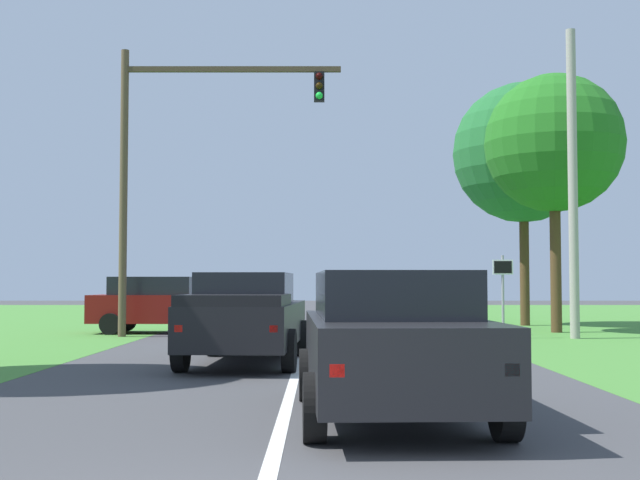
{
  "coord_description": "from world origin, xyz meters",
  "views": [
    {
      "loc": [
        0.44,
        -5.04,
        1.64
      ],
      "look_at": [
        0.51,
        15.75,
        2.7
      ],
      "focal_mm": 47.08,
      "sensor_mm": 36.0,
      "label": 1
    }
  ],
  "objects_px": {
    "keep_moving_sign": "(500,285)",
    "crossing_suv_far": "(156,304)",
    "extra_tree_1": "(520,153)",
    "utility_pole_right": "(570,183)",
    "oak_tree_right": "(551,144)",
    "red_suv_near": "(388,339)",
    "traffic_light": "(172,150)",
    "pickup_truck_lead": "(243,317)"
  },
  "relations": [
    {
      "from": "oak_tree_right",
      "to": "extra_tree_1",
      "type": "bearing_deg",
      "value": 89.16
    },
    {
      "from": "pickup_truck_lead",
      "to": "traffic_light",
      "type": "xyz_separation_m",
      "value": [
        -2.95,
        8.53,
        4.74
      ]
    },
    {
      "from": "pickup_truck_lead",
      "to": "traffic_light",
      "type": "height_order",
      "value": "traffic_light"
    },
    {
      "from": "red_suv_near",
      "to": "keep_moving_sign",
      "type": "bearing_deg",
      "value": 72.57
    },
    {
      "from": "red_suv_near",
      "to": "traffic_light",
      "type": "relative_size",
      "value": 0.57
    },
    {
      "from": "red_suv_near",
      "to": "keep_moving_sign",
      "type": "relative_size",
      "value": 2.06
    },
    {
      "from": "crossing_suv_far",
      "to": "extra_tree_1",
      "type": "bearing_deg",
      "value": 20.04
    },
    {
      "from": "extra_tree_1",
      "to": "utility_pole_right",
      "type": "bearing_deg",
      "value": -92.89
    },
    {
      "from": "traffic_light",
      "to": "utility_pole_right",
      "type": "xyz_separation_m",
      "value": [
        11.92,
        -0.86,
        -1.09
      ]
    },
    {
      "from": "red_suv_near",
      "to": "pickup_truck_lead",
      "type": "bearing_deg",
      "value": 109.5
    },
    {
      "from": "utility_pole_right",
      "to": "keep_moving_sign",
      "type": "bearing_deg",
      "value": 179.8
    },
    {
      "from": "crossing_suv_far",
      "to": "utility_pole_right",
      "type": "xyz_separation_m",
      "value": [
        12.74,
        -2.73,
        3.64
      ]
    },
    {
      "from": "traffic_light",
      "to": "utility_pole_right",
      "type": "height_order",
      "value": "utility_pole_right"
    },
    {
      "from": "keep_moving_sign",
      "to": "utility_pole_right",
      "type": "height_order",
      "value": "utility_pole_right"
    },
    {
      "from": "red_suv_near",
      "to": "extra_tree_1",
      "type": "relative_size",
      "value": 0.54
    },
    {
      "from": "utility_pole_right",
      "to": "extra_tree_1",
      "type": "distance_m",
      "value": 7.8
    },
    {
      "from": "pickup_truck_lead",
      "to": "oak_tree_right",
      "type": "height_order",
      "value": "oak_tree_right"
    },
    {
      "from": "keep_moving_sign",
      "to": "crossing_suv_far",
      "type": "relative_size",
      "value": 0.55
    },
    {
      "from": "keep_moving_sign",
      "to": "oak_tree_right",
      "type": "relative_size",
      "value": 0.28
    },
    {
      "from": "keep_moving_sign",
      "to": "utility_pole_right",
      "type": "distance_m",
      "value": 3.68
    },
    {
      "from": "red_suv_near",
      "to": "traffic_light",
      "type": "height_order",
      "value": "traffic_light"
    },
    {
      "from": "crossing_suv_far",
      "to": "extra_tree_1",
      "type": "xyz_separation_m",
      "value": [
        13.12,
        4.79,
        5.69
      ]
    },
    {
      "from": "keep_moving_sign",
      "to": "crossing_suv_far",
      "type": "bearing_deg",
      "value": 165.63
    },
    {
      "from": "red_suv_near",
      "to": "crossing_suv_far",
      "type": "xyz_separation_m",
      "value": [
        -6.14,
        17.07,
        0.01
      ]
    },
    {
      "from": "keep_moving_sign",
      "to": "extra_tree_1",
      "type": "distance_m",
      "value": 9.4
    },
    {
      "from": "pickup_truck_lead",
      "to": "keep_moving_sign",
      "type": "relative_size",
      "value": 2.3
    },
    {
      "from": "red_suv_near",
      "to": "extra_tree_1",
      "type": "distance_m",
      "value": 23.64
    },
    {
      "from": "keep_moving_sign",
      "to": "oak_tree_right",
      "type": "distance_m",
      "value": 6.08
    },
    {
      "from": "crossing_suv_far",
      "to": "extra_tree_1",
      "type": "height_order",
      "value": "extra_tree_1"
    },
    {
      "from": "extra_tree_1",
      "to": "crossing_suv_far",
      "type": "bearing_deg",
      "value": -159.96
    },
    {
      "from": "keep_moving_sign",
      "to": "crossing_suv_far",
      "type": "height_order",
      "value": "keep_moving_sign"
    },
    {
      "from": "crossing_suv_far",
      "to": "oak_tree_right",
      "type": "bearing_deg",
      "value": 1.3
    },
    {
      "from": "pickup_truck_lead",
      "to": "crossing_suv_far",
      "type": "relative_size",
      "value": 1.27
    },
    {
      "from": "red_suv_near",
      "to": "extra_tree_1",
      "type": "bearing_deg",
      "value": 72.29
    },
    {
      "from": "traffic_light",
      "to": "extra_tree_1",
      "type": "relative_size",
      "value": 0.94
    },
    {
      "from": "red_suv_near",
      "to": "keep_moving_sign",
      "type": "xyz_separation_m",
      "value": [
        4.5,
        14.34,
        0.62
      ]
    },
    {
      "from": "red_suv_near",
      "to": "oak_tree_right",
      "type": "relative_size",
      "value": 0.59
    },
    {
      "from": "extra_tree_1",
      "to": "pickup_truck_lead",
      "type": "bearing_deg",
      "value": -121.61
    },
    {
      "from": "red_suv_near",
      "to": "extra_tree_1",
      "type": "height_order",
      "value": "extra_tree_1"
    },
    {
      "from": "oak_tree_right",
      "to": "pickup_truck_lead",
      "type": "bearing_deg",
      "value": -130.95
    },
    {
      "from": "red_suv_near",
      "to": "utility_pole_right",
      "type": "distance_m",
      "value": 16.2
    },
    {
      "from": "extra_tree_1",
      "to": "keep_moving_sign",
      "type": "bearing_deg",
      "value": -108.25
    }
  ]
}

